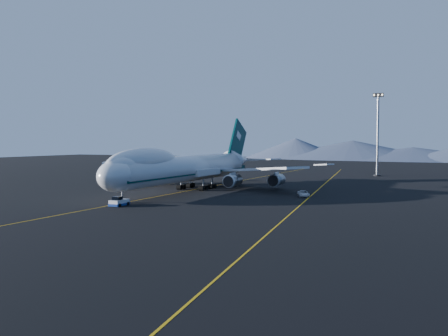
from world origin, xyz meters
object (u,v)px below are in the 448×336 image
at_px(service_van, 303,194).
at_px(floodlight_mast, 378,134).
at_px(boeing_747, 186,168).
at_px(pushback_tug, 119,203).

distance_m(service_van, floodlight_mast, 76.41).
height_order(boeing_747, service_van, boeing_747).
relative_size(boeing_747, service_van, 14.57).
relative_size(pushback_tug, floodlight_mast, 0.15).
distance_m(boeing_747, pushback_tug, 30.77).
relative_size(boeing_747, pushback_tug, 16.57).
height_order(pushback_tug, service_van, pushback_tug).
bearing_deg(floodlight_mast, boeing_747, -115.63).
distance_m(boeing_747, service_van, 30.43).
bearing_deg(service_van, boeing_747, 155.83).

